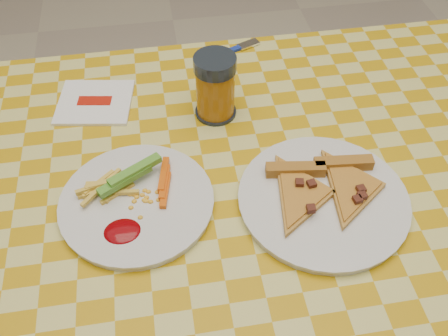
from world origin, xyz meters
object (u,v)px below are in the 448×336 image
(plate_left, at_px, (137,203))
(drink_glass, at_px, (215,87))
(plate_right, at_px, (323,200))
(table, at_px, (241,225))

(plate_left, distance_m, drink_glass, 0.26)
(plate_right, bearing_deg, drink_glass, 119.44)
(table, xyz_separation_m, plate_left, (-0.17, 0.01, 0.08))
(plate_left, distance_m, plate_right, 0.29)
(plate_left, relative_size, drink_glass, 1.92)
(table, height_order, plate_right, plate_right)
(plate_left, bearing_deg, plate_right, -8.18)
(table, height_order, plate_left, plate_left)
(table, relative_size, drink_glass, 10.34)
(table, bearing_deg, drink_glass, 92.99)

